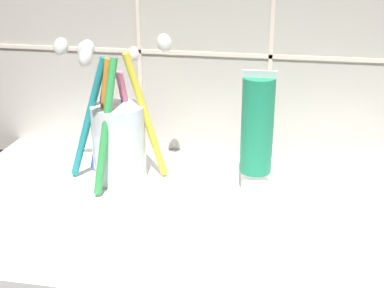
# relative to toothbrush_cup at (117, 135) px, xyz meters

# --- Properties ---
(sink_counter) EXTENTS (0.70, 0.33, 0.02)m
(sink_counter) POSITION_rel_toothbrush_cup_xyz_m (0.16, -0.06, -0.07)
(sink_counter) COLOR white
(sink_counter) RESTS_ON ground
(tile_wall_backsplash) EXTENTS (0.80, 0.02, 0.42)m
(tile_wall_backsplash) POSITION_rel_toothbrush_cup_xyz_m (0.16, 0.11, 0.13)
(tile_wall_backsplash) COLOR #B7B2A8
(tile_wall_backsplash) RESTS_ON ground
(toothbrush_cup) EXTENTS (0.14, 0.14, 0.18)m
(toothbrush_cup) POSITION_rel_toothbrush_cup_xyz_m (0.00, 0.00, 0.00)
(toothbrush_cup) COLOR silver
(toothbrush_cup) RESTS_ON sink_counter
(toothpaste_tube) EXTENTS (0.04, 0.04, 0.15)m
(toothpaste_tube) POSITION_rel_toothbrush_cup_xyz_m (0.17, -0.00, 0.01)
(toothpaste_tube) COLOR white
(toothpaste_tube) RESTS_ON sink_counter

